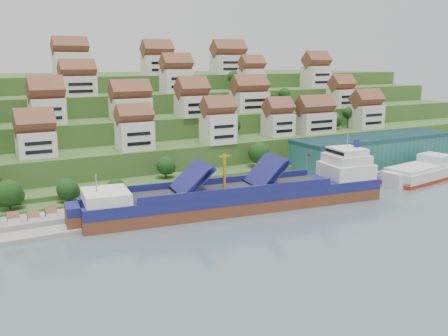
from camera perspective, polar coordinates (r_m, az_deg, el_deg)
ground at (r=131.05m, az=5.83°, el=-4.22°), size 300.00×300.00×0.00m
quay at (r=153.93m, az=8.78°, el=-1.39°), size 180.00×14.00×2.20m
pebble_beach at (r=121.38m, az=-21.01°, el=-6.10°), size 45.00×20.00×1.00m
hillside at (r=220.29m, az=-9.70°, el=5.20°), size 260.00×128.00×31.00m
hillside_village at (r=177.18m, az=-6.30°, el=8.01°), size 153.90×62.47×28.79m
hillside_trees at (r=160.63m, az=-3.29°, el=4.29°), size 142.37×62.67×30.56m
warehouse at (r=175.21m, az=16.76°, el=1.93°), size 60.00×15.00×10.00m
flagpole at (r=147.70m, az=9.46°, el=0.31°), size 1.28×0.16×8.00m
beach_huts at (r=119.50m, az=-21.93°, el=-5.66°), size 14.40×3.70×2.20m
cargo_ship at (r=126.81m, az=2.64°, el=-3.19°), size 78.85×21.51×17.29m
second_ship at (r=168.33m, az=21.76°, el=-0.48°), size 29.47×14.54×8.18m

